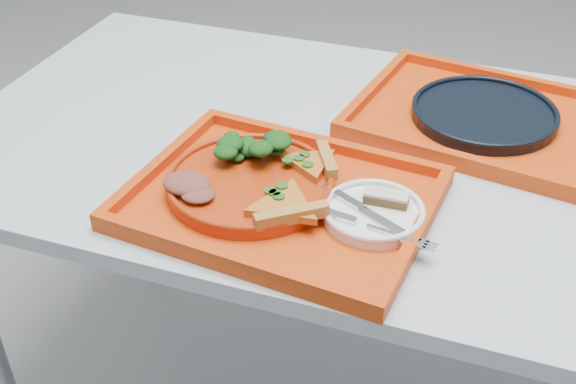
# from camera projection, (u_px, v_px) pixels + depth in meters

# --- Properties ---
(table) EXTENTS (1.60, 0.80, 0.75)m
(table) POSITION_uv_depth(u_px,v_px,m) (399.00, 190.00, 1.28)
(table) COLOR #B0BCC5
(table) RESTS_ON ground
(tray_main) EXTENTS (0.48, 0.39, 0.01)m
(tray_main) POSITION_uv_depth(u_px,v_px,m) (281.00, 202.00, 1.11)
(tray_main) COLOR #C4370A
(tray_main) RESTS_ON table
(tray_far) EXTENTS (0.50, 0.42, 0.01)m
(tray_far) POSITION_uv_depth(u_px,v_px,m) (483.00, 121.00, 1.31)
(tray_far) COLOR #C4370A
(tray_far) RESTS_ON table
(dinner_plate) EXTENTS (0.26, 0.26, 0.02)m
(dinner_plate) POSITION_uv_depth(u_px,v_px,m) (250.00, 184.00, 1.12)
(dinner_plate) COLOR #A42A0A
(dinner_plate) RESTS_ON tray_main
(side_plate) EXTENTS (0.15, 0.15, 0.01)m
(side_plate) POSITION_uv_depth(u_px,v_px,m) (373.00, 215.00, 1.06)
(side_plate) COLOR white
(side_plate) RESTS_ON tray_main
(navy_plate) EXTENTS (0.26, 0.26, 0.02)m
(navy_plate) POSITION_uv_depth(u_px,v_px,m) (484.00, 115.00, 1.30)
(navy_plate) COLOR black
(navy_plate) RESTS_ON tray_far
(pizza_slice_a) EXTENTS (0.16, 0.16, 0.02)m
(pizza_slice_a) POSITION_uv_depth(u_px,v_px,m) (285.00, 203.00, 1.05)
(pizza_slice_a) COLOR gold
(pizza_slice_a) RESTS_ON dinner_plate
(pizza_slice_b) EXTENTS (0.13, 0.13, 0.02)m
(pizza_slice_b) POSITION_uv_depth(u_px,v_px,m) (311.00, 161.00, 1.14)
(pizza_slice_b) COLOR gold
(pizza_slice_b) RESTS_ON dinner_plate
(salad_heap) EXTENTS (0.10, 0.09, 0.05)m
(salad_heap) POSITION_uv_depth(u_px,v_px,m) (253.00, 142.00, 1.16)
(salad_heap) COLOR black
(salad_heap) RESTS_ON dinner_plate
(meat_portion) EXTENTS (0.07, 0.06, 0.02)m
(meat_portion) POSITION_uv_depth(u_px,v_px,m) (187.00, 184.00, 1.09)
(meat_portion) COLOR brown
(meat_portion) RESTS_ON dinner_plate
(dessert_bar) EXTENTS (0.07, 0.03, 0.02)m
(dessert_bar) POSITION_uv_depth(u_px,v_px,m) (386.00, 198.00, 1.07)
(dessert_bar) COLOR #482E18
(dessert_bar) RESTS_ON side_plate
(knife) EXTENTS (0.17, 0.10, 0.01)m
(knife) POSITION_uv_depth(u_px,v_px,m) (368.00, 212.00, 1.05)
(knife) COLOR silver
(knife) RESTS_ON side_plate
(fork) EXTENTS (0.19, 0.05, 0.01)m
(fork) POSITION_uv_depth(u_px,v_px,m) (366.00, 225.00, 1.03)
(fork) COLOR silver
(fork) RESTS_ON side_plate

